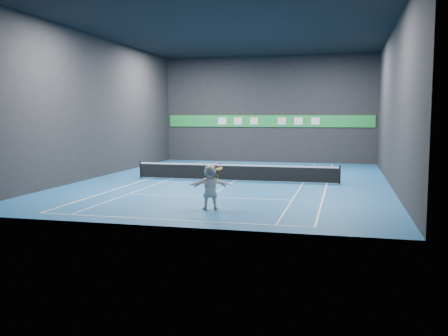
% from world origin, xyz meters
% --- Properties ---
extents(ground, '(26.00, 26.00, 0.00)m').
position_xyz_m(ground, '(0.00, 0.00, 0.00)').
color(ground, '#184F88').
rests_on(ground, ground).
extents(ceiling, '(26.00, 26.00, 0.00)m').
position_xyz_m(ceiling, '(0.00, 0.00, 9.00)').
color(ceiling, black).
rests_on(ceiling, ground).
extents(wall_back, '(18.00, 0.10, 9.00)m').
position_xyz_m(wall_back, '(0.00, 13.00, 4.50)').
color(wall_back, black).
rests_on(wall_back, ground).
extents(wall_front, '(18.00, 0.10, 9.00)m').
position_xyz_m(wall_front, '(0.00, -13.00, 4.50)').
color(wall_front, black).
rests_on(wall_front, ground).
extents(wall_left, '(0.10, 26.00, 9.00)m').
position_xyz_m(wall_left, '(-9.00, 0.00, 4.50)').
color(wall_left, black).
rests_on(wall_left, ground).
extents(wall_right, '(0.10, 26.00, 9.00)m').
position_xyz_m(wall_right, '(9.00, 0.00, 4.50)').
color(wall_right, black).
rests_on(wall_right, ground).
extents(baseline_near, '(10.98, 0.08, 0.01)m').
position_xyz_m(baseline_near, '(0.00, -11.89, 0.00)').
color(baseline_near, white).
rests_on(baseline_near, ground).
extents(baseline_far, '(10.98, 0.08, 0.01)m').
position_xyz_m(baseline_far, '(0.00, 11.89, 0.00)').
color(baseline_far, white).
rests_on(baseline_far, ground).
extents(sideline_doubles_left, '(0.08, 23.78, 0.01)m').
position_xyz_m(sideline_doubles_left, '(-5.49, 0.00, 0.00)').
color(sideline_doubles_left, white).
rests_on(sideline_doubles_left, ground).
extents(sideline_doubles_right, '(0.08, 23.78, 0.01)m').
position_xyz_m(sideline_doubles_right, '(5.49, 0.00, 0.00)').
color(sideline_doubles_right, white).
rests_on(sideline_doubles_right, ground).
extents(sideline_singles_left, '(0.06, 23.78, 0.01)m').
position_xyz_m(sideline_singles_left, '(-4.11, 0.00, 0.00)').
color(sideline_singles_left, white).
rests_on(sideline_singles_left, ground).
extents(sideline_singles_right, '(0.06, 23.78, 0.01)m').
position_xyz_m(sideline_singles_right, '(4.11, 0.00, 0.00)').
color(sideline_singles_right, white).
rests_on(sideline_singles_right, ground).
extents(service_line_near, '(8.23, 0.06, 0.01)m').
position_xyz_m(service_line_near, '(0.00, -6.40, 0.00)').
color(service_line_near, white).
rests_on(service_line_near, ground).
extents(service_line_far, '(8.23, 0.06, 0.01)m').
position_xyz_m(service_line_far, '(0.00, 6.40, 0.00)').
color(service_line_far, white).
rests_on(service_line_far, ground).
extents(center_service_line, '(0.06, 12.80, 0.01)m').
position_xyz_m(center_service_line, '(0.00, 0.00, 0.00)').
color(center_service_line, white).
rests_on(center_service_line, ground).
extents(player, '(1.85, 1.08, 1.90)m').
position_xyz_m(player, '(0.98, -9.42, 0.95)').
color(player, white).
rests_on(player, ground).
extents(tennis_ball, '(0.07, 0.07, 0.07)m').
position_xyz_m(tennis_ball, '(0.73, -9.44, 3.02)').
color(tennis_ball, '#C0E025').
rests_on(tennis_ball, player).
extents(tennis_net, '(12.50, 0.10, 1.07)m').
position_xyz_m(tennis_net, '(0.00, 0.00, 0.54)').
color(tennis_net, black).
rests_on(tennis_net, ground).
extents(sponsor_banner, '(17.64, 0.11, 1.00)m').
position_xyz_m(sponsor_banner, '(0.00, 12.93, 3.50)').
color(sponsor_banner, green).
rests_on(sponsor_banner, wall_back).
extents(tennis_racket, '(0.44, 0.35, 0.70)m').
position_xyz_m(tennis_racket, '(1.32, -9.37, 1.77)').
color(tennis_racket, red).
rests_on(tennis_racket, player).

